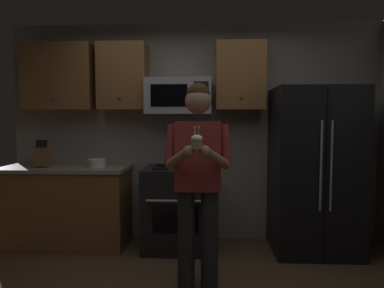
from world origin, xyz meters
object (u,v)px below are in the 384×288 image
bowl_large_white (97,163)px  person (198,174)px  oven_range (178,207)px  cupcake (197,142)px  refrigerator (314,171)px  microwave (179,97)px  knife_block (43,157)px

bowl_large_white → person: 1.50m
oven_range → cupcake: cupcake is taller
cupcake → refrigerator: bearing=45.0°
bowl_large_white → cupcake: 1.75m
refrigerator → person: size_ratio=1.02×
oven_range → microwave: 1.26m
microwave → person: bearing=-76.8°
person → cupcake: size_ratio=10.13×
cupcake → microwave: bearing=100.2°
microwave → knife_block: size_ratio=2.31×
bowl_large_white → person: size_ratio=0.11×
knife_block → bowl_large_white: 0.62m
knife_block → bowl_large_white: bearing=0.8°
oven_range → refrigerator: size_ratio=0.52×
refrigerator → oven_range: bearing=178.5°
microwave → oven_range: bearing=-90.0°
knife_block → microwave: bearing=5.5°
oven_range → bowl_large_white: 1.05m
knife_block → cupcake: 2.20m
oven_range → microwave: (0.00, 0.12, 1.26)m
microwave → refrigerator: bearing=-6.0°
bowl_large_white → person: bearing=-38.6°
microwave → person: (0.25, -1.08, -0.72)m
oven_range → knife_block: knife_block is taller
oven_range → microwave: bearing=90.0°
person → refrigerator: bearing=36.4°
oven_range → bowl_large_white: bowl_large_white is taller
refrigerator → person: 1.55m
oven_range → bowl_large_white: size_ratio=4.73×
microwave → person: microwave is taller
person → cupcake: (-0.00, -0.33, 0.30)m
knife_block → person: size_ratio=0.18×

